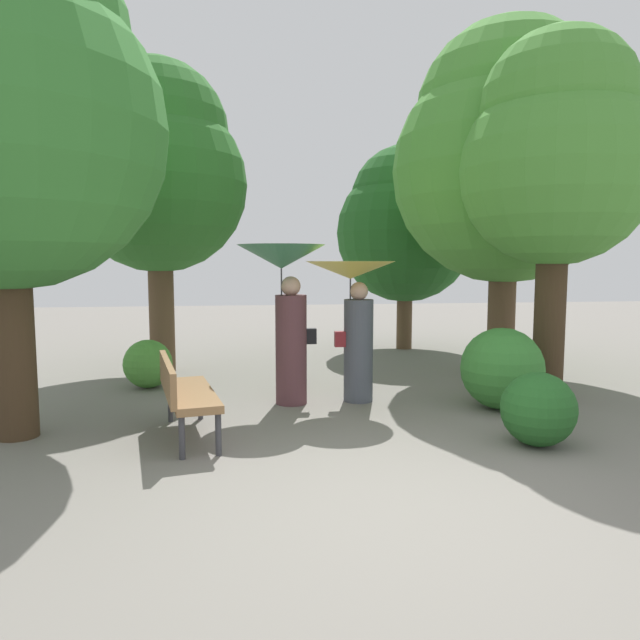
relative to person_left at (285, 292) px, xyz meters
name	(u,v)px	position (x,y,z in m)	size (l,w,h in m)	color
ground_plane	(385,502)	(0.52, -3.19, -1.45)	(40.00, 40.00, 0.00)	slate
person_left	(285,292)	(0.00, 0.00, 0.00)	(1.12, 1.12, 2.06)	#563338
person_right	(354,302)	(0.89, 0.02, -0.13)	(1.17, 1.17, 1.85)	#474C56
park_bench	(183,390)	(-1.17, -1.31, -0.94)	(0.77, 1.57, 0.83)	#38383D
tree_near_left	(158,168)	(-1.88, 2.49, 1.91)	(2.89, 2.89, 5.09)	brown
tree_near_right	(406,223)	(2.85, 4.39, 1.19)	(2.88, 2.88, 4.23)	brown
tree_mid_left	(0,99)	(-2.92, -1.04, 2.00)	(3.28, 3.28, 5.35)	#42301E
tree_mid_right	(556,152)	(3.53, -0.17, 1.81)	(2.48, 2.48, 4.82)	#42301E
tree_far_back	(507,152)	(3.66, 1.53, 2.12)	(3.60, 3.60, 5.61)	brown
bush_path_left	(148,364)	(-1.93, 1.22, -1.10)	(0.71, 0.71, 0.71)	#4C9338
bush_path_right	(538,409)	(2.38, -2.05, -1.08)	(0.75, 0.75, 0.75)	#235B23
bush_behind_bench	(502,369)	(2.66, -0.63, -0.94)	(1.02, 1.02, 1.02)	#387F33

